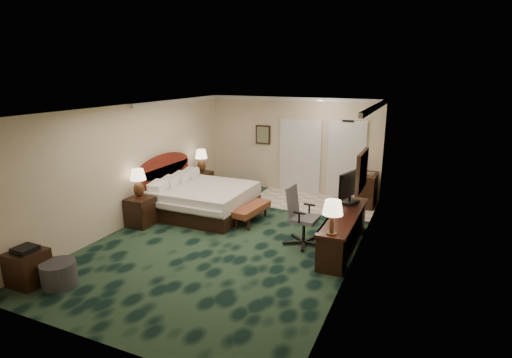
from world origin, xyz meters
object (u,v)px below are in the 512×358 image
at_px(bed_bench, 251,214).
at_px(tv, 350,187).
at_px(nightstand_near, 141,211).
at_px(minibar, 367,190).
at_px(desk_chair, 304,216).
at_px(desk, 343,231).
at_px(lamp_far, 201,161).
at_px(bed, 204,200).
at_px(nightstand_far, 201,183).
at_px(ottoman, 59,274).
at_px(lamp_near, 139,183).
at_px(side_table, 28,268).

relative_size(bed_bench, tv, 1.31).
xyz_separation_m(nightstand_near, minibar, (4.44, 3.43, 0.10)).
height_order(desk_chair, minibar, desk_chair).
height_order(desk, minibar, minibar).
bearing_deg(lamp_far, bed, -56.89).
relative_size(nightstand_far, ottoman, 1.17).
xyz_separation_m(bed, lamp_far, (-0.86, 1.32, 0.64)).
xyz_separation_m(nightstand_far, tv, (4.39, -1.22, 0.72)).
xyz_separation_m(nightstand_far, lamp_near, (-0.04, -2.53, 0.65)).
bearing_deg(desk, bed_bench, 166.24).
relative_size(nightstand_far, desk_chair, 0.55).
bearing_deg(side_table, bed_bench, 61.30).
height_order(nightstand_near, bed_bench, nightstand_near).
xyz_separation_m(bed_bench, ottoman, (-1.70, -3.84, 0.00)).
relative_size(tv, desk_chair, 0.75).
distance_m(lamp_near, lamp_far, 2.55).
xyz_separation_m(desk, desk_chair, (-0.76, -0.13, 0.24)).
distance_m(bed_bench, desk_chair, 1.67).
bearing_deg(minibar, desk, -90.15).
relative_size(lamp_near, side_table, 1.14).
bearing_deg(ottoman, desk, 39.92).
relative_size(bed, nightstand_near, 3.32).
distance_m(side_table, tv, 6.10).
distance_m(nightstand_far, lamp_near, 2.62).
height_order(nightstand_near, nightstand_far, nightstand_far).
xyz_separation_m(lamp_far, bed_bench, (2.16, -1.41, -0.78)).
height_order(bed_bench, desk, desk).
xyz_separation_m(nightstand_near, desk_chair, (3.67, 0.48, 0.27)).
xyz_separation_m(ottoman, desk, (3.93, 3.29, 0.15)).
xyz_separation_m(lamp_near, tv, (4.43, 1.32, 0.07)).
height_order(nightstand_near, lamp_far, lamp_far).
bearing_deg(nightstand_near, lamp_far, 89.12).
distance_m(nightstand_near, desk_chair, 3.71).
relative_size(bed, lamp_near, 3.32).
relative_size(bed, side_table, 3.77).
bearing_deg(desk, ottoman, -140.08).
bearing_deg(lamp_near, bed_bench, 26.97).
bearing_deg(bed, nightstand_near, -125.94).
bearing_deg(bed, tv, 1.54).
distance_m(lamp_far, side_table, 5.45).
bearing_deg(bed_bench, tv, 11.38).
bearing_deg(bed_bench, bed, -177.01).
relative_size(bed, lamp_far, 3.36).
bearing_deg(lamp_near, bed, 52.60).
distance_m(bed, bed_bench, 1.31).
bearing_deg(desk, lamp_far, 156.07).
bearing_deg(lamp_far, ottoman, -84.92).
xyz_separation_m(bed, side_table, (-0.89, -4.08, -0.06)).
height_order(bed_bench, ottoman, ottoman).
bearing_deg(lamp_near, side_table, -88.99).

